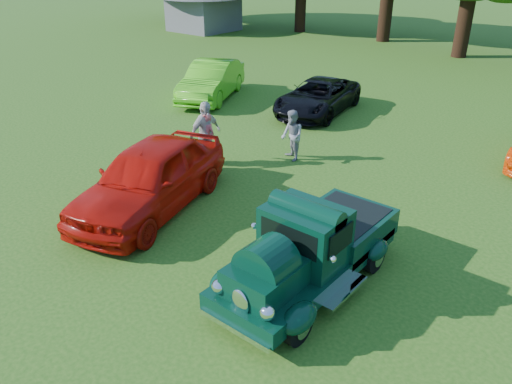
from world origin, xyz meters
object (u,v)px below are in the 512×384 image
Objects in this scene: red_convertible at (150,177)px; spectator_grey at (292,136)px; back_car_black at (318,97)px; spectator_white at (206,134)px; back_car_lime at (211,80)px; hero_pickup at (310,250)px; spectator_pink at (207,140)px.

red_convertible is 4.67m from spectator_grey.
spectator_white is at bearing -97.34° from back_car_black.
back_car_lime is at bearing -175.69° from back_car_black.
back_car_black is at bearing 122.43° from hero_pickup.
hero_pickup is at bearing -17.67° from red_convertible.
hero_pickup reaches higher than back_car_lime.
spectator_white is at bearing 91.23° from red_convertible.
back_car_black is (4.45, 1.10, -0.13)m from back_car_lime.
red_convertible is 3.22× the size of spectator_grey.
back_car_black is 2.39× the size of spectator_white.
back_car_lime is (-5.60, 7.84, -0.07)m from red_convertible.
back_car_lime is 6.92m from spectator_white.
back_car_lime is (-10.18, 7.91, 0.03)m from hero_pickup.
back_car_black is 2.88× the size of spectator_pink.
spectator_grey is (6.39, -3.24, 0.00)m from back_car_lime.
back_car_lime is at bearing 46.31° from spectator_white.
red_convertible is at bearing -73.67° from spectator_pink.
back_car_black is (-1.15, 8.94, -0.20)m from red_convertible.
spectator_white is (0.24, -6.18, 0.31)m from back_car_black.
red_convertible is at bearing 179.12° from hero_pickup.
spectator_grey is at bearing -39.21° from spectator_white.
spectator_pink is 1.03× the size of spectator_grey.
spectator_grey is at bearing -75.53° from back_car_black.
red_convertible reaches higher than back_car_black.
hero_pickup reaches higher than spectator_pink.
spectator_pink is (-0.84, 2.75, -0.05)m from red_convertible.
hero_pickup is 4.58m from red_convertible.
back_car_black is at bearing -11.66° from back_car_lime.
back_car_black is at bearing 146.31° from spectator_grey.
back_car_lime is 2.43× the size of spectator_white.
spectator_pink is at bearing -72.50° from back_car_lime.
spectator_white is (-5.48, 2.84, 0.21)m from hero_pickup.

